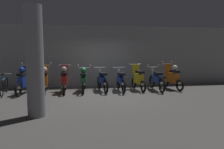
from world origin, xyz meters
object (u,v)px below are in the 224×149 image
Objects in this scene: motorbike_slot_1 at (45,80)px; motorbike_slot_3 at (84,80)px; motorbike_slot_0 at (24,80)px; motorbike_slot_5 at (121,80)px; motorbike_slot_4 at (102,80)px; motorbike_slot_8 at (172,77)px; bicycle at (4,86)px; motorbike_slot_6 at (138,79)px; motorbike_slot_7 at (157,79)px; motorbike_slot_2 at (64,80)px; support_pillar at (35,62)px.

motorbike_slot_1 is 0.86× the size of motorbike_slot_3.
motorbike_slot_0 is 0.86× the size of motorbike_slot_5.
motorbike_slot_1 reaches higher than motorbike_slot_4.
motorbike_slot_8 reaches higher than motorbike_slot_5.
bicycle is at bearing -176.12° from motorbike_slot_3.
motorbike_slot_4 is (3.29, 0.17, -0.08)m from motorbike_slot_0.
motorbike_slot_1 is 0.86× the size of motorbike_slot_4.
motorbike_slot_8 reaches higher than motorbike_slot_3.
motorbike_slot_6 reaches higher than motorbike_slot_7.
motorbike_slot_0 reaches higher than motorbike_slot_2.
motorbike_slot_8 reaches higher than motorbike_slot_2.
motorbike_slot_8 is at bearing 2.16° from motorbike_slot_5.
motorbike_slot_2 is at bearing -178.42° from motorbike_slot_6.
motorbike_slot_8 is at bearing 0.59° from motorbike_slot_1.
motorbike_slot_0 is 0.99× the size of motorbike_slot_6.
motorbike_slot_1 is at bearing 5.78° from motorbike_slot_0.
motorbike_slot_1 is at bearing -178.00° from motorbike_slot_4.
motorbike_slot_7 is 1.13× the size of bicycle.
motorbike_slot_4 is at bearing 175.55° from motorbike_slot_7.
motorbike_slot_0 is 4.12m from motorbike_slot_5.
motorbike_slot_8 is at bearing 1.25° from motorbike_slot_2.
motorbike_slot_4 is 2.49m from motorbike_slot_7.
motorbike_slot_3 is at bearing 176.89° from motorbike_slot_7.
support_pillar is (0.27, -3.38, 0.95)m from motorbike_slot_1.
motorbike_slot_3 is 3.85m from support_pillar.
motorbike_slot_3 is at bearing 8.37° from motorbike_slot_2.
motorbike_slot_2 is 4.95m from motorbike_slot_8.
motorbike_slot_8 is at bearing 1.23° from motorbike_slot_0.
motorbike_slot_4 is 3.30m from motorbike_slot_8.
motorbike_slot_4 is (2.47, 0.09, -0.08)m from motorbike_slot_1.
support_pillar is at bearing -99.49° from motorbike_slot_2.
motorbike_slot_5 is at bearing -174.67° from motorbike_slot_6.
motorbike_slot_8 reaches higher than motorbike_slot_7.
motorbike_slot_8 is at bearing 11.43° from motorbike_slot_7.
bicycle is (-5.73, -0.19, -0.16)m from motorbike_slot_6.
motorbike_slot_3 is at bearing 179.81° from motorbike_slot_8.
support_pillar is at bearing -145.06° from motorbike_slot_7.
bicycle is (-6.55, -0.04, -0.13)m from motorbike_slot_7.
motorbike_slot_1 reaches higher than motorbike_slot_6.
motorbike_slot_3 is (0.83, 0.12, -0.04)m from motorbike_slot_2.
motorbike_slot_1 reaches higher than bicycle.
motorbike_slot_2 is 0.86× the size of motorbike_slot_3.
support_pillar reaches higher than motorbike_slot_5.
motorbike_slot_4 is 1.17× the size of motorbike_slot_8.
support_pillar reaches higher than motorbike_slot_1.
support_pillar is (-5.50, -3.44, 0.95)m from motorbike_slot_8.
motorbike_slot_3 reaches higher than motorbike_slot_5.
motorbike_slot_6 is at bearing -179.42° from motorbike_slot_8.
motorbike_slot_0 is 4.94m from motorbike_slot_6.
motorbike_slot_4 is (1.65, 0.14, -0.08)m from motorbike_slot_2.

